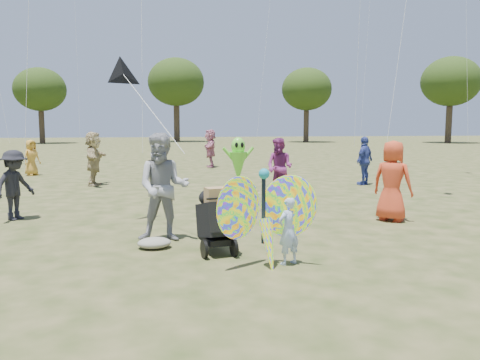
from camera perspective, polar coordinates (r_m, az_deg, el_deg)
name	(u,v)px	position (r m, az deg, el deg)	size (l,w,h in m)	color
ground	(271,260)	(7.45, 3.82, -9.73)	(160.00, 160.00, 0.00)	#51592B
child_girl	(289,230)	(7.14, 5.96, -6.12)	(0.38, 0.25, 1.05)	#A9C0F0
adult_man	(163,187)	(8.58, -9.33, -0.89)	(0.96, 0.75, 1.97)	#96969B
grey_bag	(154,243)	(8.25, -10.40, -7.55)	(0.58, 0.47, 0.18)	gray
crowd_a	(392,181)	(10.80, 18.08, -0.11)	(0.87, 0.57, 1.78)	red
crowd_b	(15,185)	(11.54, -25.78, -0.57)	(1.01, 0.58, 1.56)	black
crowd_c	(365,161)	(17.17, 14.94, 2.29)	(1.01, 0.42, 1.72)	#374698
crowd_d	(94,159)	(17.17, -17.42, 2.51)	(1.76, 0.56, 1.90)	tan
crowd_e	(280,167)	(13.82, 4.84, 1.54)	(0.85, 0.66, 1.74)	#7B2967
crowd_g	(31,158)	(21.59, -24.08, 2.50)	(0.74, 0.48, 1.51)	gold
crowd_j	(210,148)	(23.78, -3.65, 3.89)	(1.77, 0.56, 1.91)	#BA6A83
jogging_stroller	(215,215)	(7.82, -3.01, -4.30)	(0.61, 1.10, 1.09)	black
butterfly_kite	(266,219)	(6.94, 3.13, -4.74)	(1.74, 0.75, 1.68)	red
delta_kite_rig	(123,75)	(10.49, -14.02, 12.36)	(1.59, 2.16, 2.02)	black
alien_kite	(238,162)	(14.72, -0.22, 2.26)	(1.12, 0.69, 1.74)	#69E435
tree_line	(197,82)	(52.40, -5.24, 11.84)	(91.78, 33.60, 10.79)	#3A2D21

